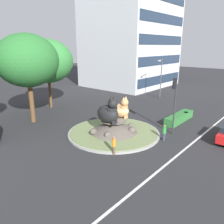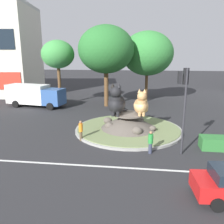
% 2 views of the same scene
% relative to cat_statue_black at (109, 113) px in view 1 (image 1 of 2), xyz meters
% --- Properties ---
extents(ground_plane, '(160.00, 160.00, 0.00)m').
position_rel_cat_statue_black_xyz_m(ground_plane, '(1.04, 0.25, -2.55)').
color(ground_plane, '#28282B').
extents(lane_centreline, '(112.00, 0.20, 0.01)m').
position_rel_cat_statue_black_xyz_m(lane_centreline, '(1.04, -6.89, -2.54)').
color(lane_centreline, silver).
rests_on(lane_centreline, ground).
extents(roundabout_island, '(9.43, 9.43, 1.53)m').
position_rel_cat_statue_black_xyz_m(roundabout_island, '(1.04, 0.25, -1.96)').
color(roundabout_island, gray).
rests_on(roundabout_island, ground).
extents(cat_statue_black, '(1.70, 2.72, 2.77)m').
position_rel_cat_statue_black_xyz_m(cat_statue_black, '(0.00, 0.00, 0.00)').
color(cat_statue_black, black).
rests_on(cat_statue_black, roundabout_island).
extents(cat_statue_calico, '(1.47, 2.38, 2.28)m').
position_rel_cat_statue_black_xyz_m(cat_statue_calico, '(2.11, 0.16, -0.18)').
color(cat_statue_calico, tan).
rests_on(cat_statue_calico, roundabout_island).
extents(traffic_light_mast, '(0.71, 0.59, 5.77)m').
position_rel_cat_statue_black_xyz_m(traffic_light_mast, '(4.81, -4.35, 1.64)').
color(traffic_light_mast, '#2D2D33').
rests_on(traffic_light_mast, ground).
extents(office_tower, '(18.00, 15.99, 27.73)m').
position_rel_cat_statue_black_xyz_m(office_tower, '(26.58, 17.03, 11.32)').
color(office_tower, silver).
rests_on(office_tower, ground).
extents(clipped_hedge_strip, '(5.50, 1.20, 0.90)m').
position_rel_cat_statue_black_xyz_m(clipped_hedge_strip, '(9.15, -3.20, -2.10)').
color(clipped_hedge_strip, '#2D7033').
rests_on(clipped_hedge_strip, ground).
extents(second_tree_near_tower, '(7.10, 7.10, 9.71)m').
position_rel_cat_statue_black_xyz_m(second_tree_near_tower, '(2.77, 13.91, 4.14)').
color(second_tree_near_tower, brown).
rests_on(second_tree_near_tower, ground).
extents(third_tree_left, '(6.94, 6.94, 10.12)m').
position_rel_cat_statue_black_xyz_m(third_tree_left, '(-2.41, 9.97, 4.61)').
color(third_tree_left, brown).
rests_on(third_tree_left, ground).
extents(streetlight_arm, '(2.11, 0.70, 6.71)m').
position_rel_cat_statue_black_xyz_m(streetlight_arm, '(18.31, 4.58, 1.39)').
color(streetlight_arm, '#4C4C51').
rests_on(streetlight_arm, ground).
extents(pedestrian_orange_shirt, '(0.31, 0.31, 1.62)m').
position_rel_cat_statue_black_xyz_m(pedestrian_orange_shirt, '(-2.50, -2.77, -1.69)').
color(pedestrian_orange_shirt, brown).
rests_on(pedestrian_orange_shirt, ground).
extents(pedestrian_green_shirt, '(0.34, 0.34, 1.60)m').
position_rel_cat_statue_black_xyz_m(pedestrian_green_shirt, '(2.81, -4.56, -1.70)').
color(pedestrian_green_shirt, '#33384C').
rests_on(pedestrian_green_shirt, ground).
extents(litter_bin, '(0.56, 0.56, 0.90)m').
position_rel_cat_statue_black_xyz_m(litter_bin, '(10.42, -3.44, -2.10)').
color(litter_bin, '#2D4233').
rests_on(litter_bin, ground).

